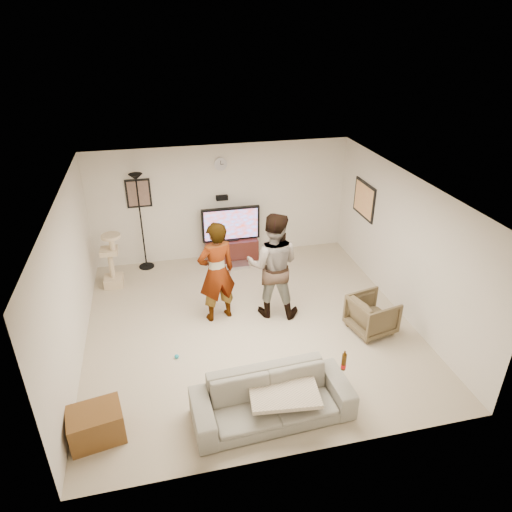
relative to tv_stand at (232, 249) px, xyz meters
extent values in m
cube|color=tan|center=(-0.14, -2.50, -0.25)|extent=(5.50, 5.50, 0.02)
cube|color=silver|center=(-0.14, -2.50, 2.27)|extent=(5.50, 5.50, 0.02)
cube|color=silver|center=(-0.14, 0.25, 1.01)|extent=(5.50, 0.04, 2.50)
cube|color=silver|center=(-0.14, -5.25, 1.01)|extent=(5.50, 0.04, 2.50)
cube|color=silver|center=(-2.89, -2.50, 1.01)|extent=(0.04, 5.50, 2.50)
cube|color=silver|center=(2.61, -2.50, 1.01)|extent=(0.04, 5.50, 2.50)
cylinder|color=silver|center=(-0.14, 0.22, 1.86)|extent=(0.26, 0.04, 0.26)
cube|color=black|center=(-0.14, 0.19, 1.14)|extent=(0.25, 0.10, 0.10)
cube|color=brown|center=(-1.84, 0.23, 1.36)|extent=(0.42, 0.03, 0.52)
cube|color=#F6A467|center=(2.59, -0.90, 1.26)|extent=(0.03, 0.78, 0.62)
cube|color=#371411|center=(0.00, 0.00, 0.00)|extent=(1.13, 0.45, 0.47)
cube|color=silver|center=(0.09, -0.40, -0.20)|extent=(0.40, 0.30, 0.07)
cube|color=black|center=(0.00, 0.00, 0.61)|extent=(1.25, 0.08, 0.74)
cube|color=#4B7CE9|center=(0.00, -0.04, 0.61)|extent=(1.15, 0.01, 0.65)
cylinder|color=black|center=(-1.85, 0.04, 0.80)|extent=(0.32, 0.32, 2.06)
cube|color=tan|center=(-2.50, -0.60, 0.33)|extent=(0.37, 0.37, 1.13)
imported|color=#AAABB3|center=(-0.63, -2.15, 0.68)|extent=(0.76, 0.60, 1.84)
imported|color=#343F83|center=(0.34, -2.22, 0.73)|extent=(1.13, 1.00, 1.93)
imported|color=gray|center=(-0.29, -4.59, 0.07)|extent=(2.15, 0.93, 0.62)
cube|color=beige|center=(-0.14, -4.59, 0.18)|extent=(0.97, 0.79, 0.06)
cylinder|color=#3C2306|center=(0.68, -4.59, 0.51)|extent=(0.06, 0.06, 0.25)
imported|color=brown|center=(1.84, -3.13, 0.08)|extent=(0.83, 0.81, 0.64)
cube|color=brown|center=(-2.54, -4.43, -0.02)|extent=(0.73, 0.60, 0.44)
sphere|color=teal|center=(-1.45, -3.12, -0.20)|extent=(0.07, 0.07, 0.07)
camera|label=1|loc=(-1.52, -8.90, 4.52)|focal=32.14mm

